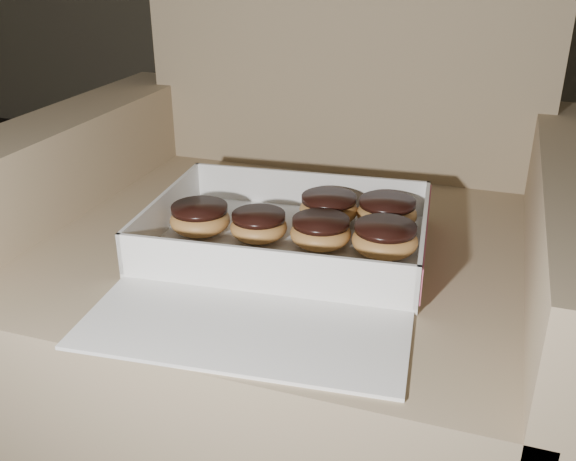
{
  "coord_description": "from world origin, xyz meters",
  "views": [
    {
      "loc": [
        0.67,
        -0.47,
        0.9
      ],
      "look_at": [
        0.38,
        0.37,
        0.49
      ],
      "focal_mm": 40.0,
      "sensor_mm": 36.0,
      "label": 1
    }
  ],
  "objects": [
    {
      "name": "crumb_b",
      "position": [
        0.25,
        0.29,
        0.47
      ],
      "size": [
        0.01,
        0.01,
        0.0
      ],
      "primitive_type": "ellipsoid",
      "color": "black",
      "rests_on": "bakery_box"
    },
    {
      "name": "crumb_c",
      "position": [
        0.43,
        0.28,
        0.47
      ],
      "size": [
        0.01,
        0.01,
        0.0
      ],
      "primitive_type": "ellipsoid",
      "color": "black",
      "rests_on": "bakery_box"
    },
    {
      "name": "donut_c",
      "position": [
        0.43,
        0.37,
        0.49
      ],
      "size": [
        0.09,
        0.09,
        0.05
      ],
      "color": "#C88A46",
      "rests_on": "bakery_box"
    },
    {
      "name": "donut_b",
      "position": [
        0.42,
        0.46,
        0.49
      ],
      "size": [
        0.1,
        0.1,
        0.05
      ],
      "color": "#C88A46",
      "rests_on": "bakery_box"
    },
    {
      "name": "bakery_box",
      "position": [
        0.39,
        0.33,
        0.47
      ],
      "size": [
        0.45,
        0.52,
        0.07
      ],
      "rotation": [
        0.0,
        0.0,
        0.09
      ],
      "color": "white",
      "rests_on": "armchair"
    },
    {
      "name": "armchair",
      "position": [
        0.37,
        0.49,
        0.32
      ],
      "size": [
        0.99,
        0.83,
        1.03
      ],
      "color": "#9A8362",
      "rests_on": "floor"
    },
    {
      "name": "donut_f",
      "position": [
        0.24,
        0.36,
        0.49
      ],
      "size": [
        0.1,
        0.1,
        0.05
      ],
      "color": "#C88A46",
      "rests_on": "bakery_box"
    },
    {
      "name": "crumb_a",
      "position": [
        0.47,
        0.25,
        0.47
      ],
      "size": [
        0.01,
        0.01,
        0.0
      ],
      "primitive_type": "ellipsoid",
      "color": "black",
      "rests_on": "bakery_box"
    },
    {
      "name": "donut_d",
      "position": [
        0.52,
        0.48,
        0.5
      ],
      "size": [
        0.1,
        0.1,
        0.05
      ],
      "color": "#C88A46",
      "rests_on": "bakery_box"
    },
    {
      "name": "donut_e",
      "position": [
        0.53,
        0.38,
        0.5
      ],
      "size": [
        0.1,
        0.1,
        0.05
      ],
      "color": "#C88A46",
      "rests_on": "bakery_box"
    },
    {
      "name": "donut_a",
      "position": [
        0.34,
        0.37,
        0.49
      ],
      "size": [
        0.09,
        0.09,
        0.04
      ],
      "color": "#C88A46",
      "rests_on": "bakery_box"
    }
  ]
}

